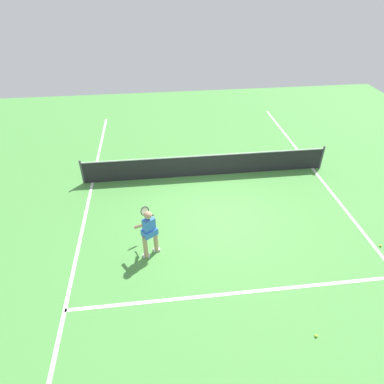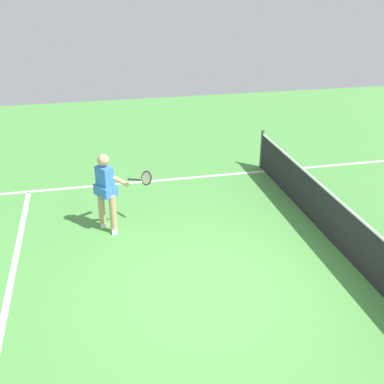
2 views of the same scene
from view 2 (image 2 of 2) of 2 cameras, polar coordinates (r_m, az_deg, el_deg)
ground_plane at (r=7.89m, az=2.08°, el=-10.93°), size 24.96×24.96×0.00m
service_line_marking at (r=7.84m, az=-21.17°, el=-13.07°), size 8.72×0.10×0.01m
sideline_left_marking at (r=11.62m, az=-3.27°, el=1.43°), size 0.10×17.20×0.01m
court_net at (r=8.55m, az=18.97°, el=-5.71°), size 9.40×0.08×0.98m
tennis_player at (r=9.21m, az=-9.94°, el=0.33°), size 0.69×1.14×1.55m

